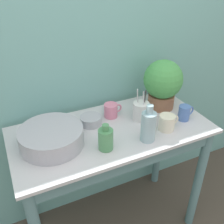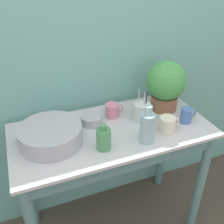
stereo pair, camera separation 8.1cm
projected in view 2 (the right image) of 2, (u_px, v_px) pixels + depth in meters
The scene contains 11 objects.
wall_back at pixel (92, 60), 1.68m from camera, with size 6.00×0.05×2.40m.
counter_table at pixel (113, 158), 1.66m from camera, with size 1.19×0.58×0.89m.
potted_plant at pixel (166, 84), 1.68m from camera, with size 0.25×0.25×0.33m.
bowl_wash_large at pixel (51, 135), 1.43m from camera, with size 0.35×0.35×0.10m.
bottle_tall at pixel (147, 127), 1.42m from camera, with size 0.08×0.08×0.22m.
bottle_short at pixel (104, 139), 1.38m from camera, with size 0.08×0.08×0.15m.
mug_pink at pixel (113, 110), 1.67m from camera, with size 0.12×0.09×0.09m.
mug_cream at pixel (168, 124), 1.53m from camera, with size 0.13×0.10×0.09m.
mug_blue at pixel (187, 115), 1.61m from camera, with size 0.11×0.07×0.10m.
bowl_small_steel at pixel (91, 120), 1.61m from camera, with size 0.13×0.13×0.05m.
utensil_cup at pixel (142, 112), 1.62m from camera, with size 0.10×0.10×0.20m.
Camera 2 is at (-0.47, -0.90, 1.79)m, focal length 42.00 mm.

